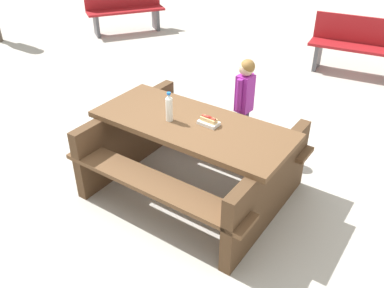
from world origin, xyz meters
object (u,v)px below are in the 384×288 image
(hotdog_tray, at_px, (209,121))
(park_bench_near, at_px, (361,45))
(picnic_table, at_px, (192,151))
(soda_bottle, at_px, (169,108))
(child_in_coat, at_px, (245,94))
(park_bench_mid, at_px, (125,9))

(hotdog_tray, xyz_separation_m, park_bench_near, (-0.38, 3.81, -0.33))
(picnic_table, distance_m, park_bench_near, 3.89)
(soda_bottle, height_order, child_in_coat, child_in_coat)
(soda_bottle, relative_size, park_bench_near, 0.17)
(picnic_table, xyz_separation_m, child_in_coat, (-0.14, 0.92, 0.23))
(soda_bottle, xyz_separation_m, park_bench_near, (-0.08, 4.00, -0.43))
(soda_bottle, distance_m, park_bench_near, 4.02)
(hotdog_tray, relative_size, park_bench_near, 0.12)
(soda_bottle, bearing_deg, park_bench_near, 91.15)
(child_in_coat, relative_size, park_bench_mid, 0.68)
(park_bench_mid, bearing_deg, soda_bottle, -32.62)
(soda_bottle, bearing_deg, park_bench_mid, 147.38)
(picnic_table, distance_m, child_in_coat, 0.96)
(picnic_table, relative_size, hotdog_tray, 10.48)
(picnic_table, bearing_deg, child_in_coat, 98.68)
(soda_bottle, xyz_separation_m, hotdog_tray, (0.30, 0.19, -0.09))
(picnic_table, height_order, park_bench_mid, park_bench_mid)
(hotdog_tray, distance_m, park_bench_mid, 5.36)
(picnic_table, height_order, park_bench_near, park_bench_near)
(child_in_coat, height_order, park_bench_mid, child_in_coat)
(hotdog_tray, bearing_deg, park_bench_mid, 150.79)
(child_in_coat, bearing_deg, soda_bottle, -91.45)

